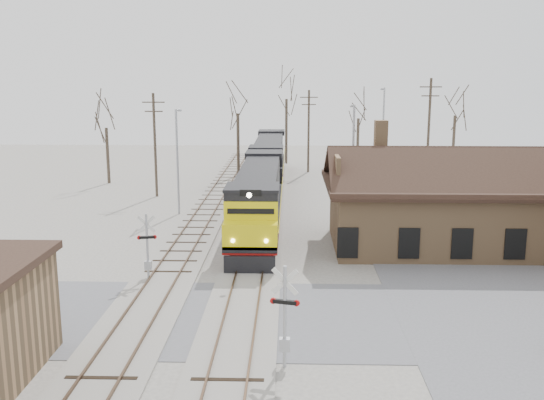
# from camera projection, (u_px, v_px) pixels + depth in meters

# --- Properties ---
(ground) EXTENTS (140.00, 140.00, 0.00)m
(ground) POSITION_uv_depth(u_px,v_px,m) (241.00, 317.00, 27.27)
(ground) COLOR #AAA59A
(ground) RESTS_ON ground
(road) EXTENTS (60.00, 9.00, 0.03)m
(road) POSITION_uv_depth(u_px,v_px,m) (241.00, 317.00, 27.26)
(road) COLOR #5A5A5F
(road) RESTS_ON ground
(track_main) EXTENTS (3.40, 90.00, 0.24)m
(track_main) POSITION_uv_depth(u_px,v_px,m) (258.00, 232.00, 41.95)
(track_main) COLOR #AAA59A
(track_main) RESTS_ON ground
(track_siding) EXTENTS (3.40, 90.00, 0.24)m
(track_siding) POSITION_uv_depth(u_px,v_px,m) (194.00, 232.00, 42.08)
(track_siding) COLOR #AAA59A
(track_siding) RESTS_ON ground
(depot) EXTENTS (15.20, 9.31, 7.90)m
(depot) POSITION_uv_depth(u_px,v_px,m) (445.00, 210.00, 38.20)
(depot) COLOR #9A7550
(depot) RESTS_ON ground
(locomotive_lead) EXTENTS (3.04, 20.33, 4.51)m
(locomotive_lead) POSITION_uv_depth(u_px,v_px,m) (258.00, 198.00, 41.94)
(locomotive_lead) COLOR black
(locomotive_lead) RESTS_ON ground
(locomotive_trailing) EXTENTS (3.04, 20.33, 4.27)m
(locomotive_trailing) POSITION_uv_depth(u_px,v_px,m) (269.00, 159.00, 62.12)
(locomotive_trailing) COLOR black
(locomotive_trailing) RESTS_ON ground
(crossbuck_near) EXTENTS (1.11, 0.35, 3.92)m
(crossbuck_near) POSITION_uv_depth(u_px,v_px,m) (285.00, 320.00, 22.23)
(crossbuck_near) COLOR #A5A8AD
(crossbuck_near) RESTS_ON ground
(crossbuck_far) EXTENTS (1.02, 0.32, 3.61)m
(crossbuck_far) POSITION_uv_depth(u_px,v_px,m) (147.00, 249.00, 31.94)
(crossbuck_far) COLOR #A5A8AD
(crossbuck_far) RESTS_ON ground
(streetlight_a) EXTENTS (0.25, 2.04, 8.21)m
(streetlight_a) POSITION_uv_depth(u_px,v_px,m) (178.00, 155.00, 47.09)
(streetlight_a) COLOR #A5A8AD
(streetlight_a) RESTS_ON ground
(streetlight_b) EXTENTS (0.25, 2.04, 8.64)m
(streetlight_b) POSITION_uv_depth(u_px,v_px,m) (353.00, 156.00, 45.15)
(streetlight_b) COLOR #A5A8AD
(streetlight_b) RESTS_ON ground
(streetlight_c) EXTENTS (0.25, 2.04, 9.63)m
(streetlight_c) POSITION_uv_depth(u_px,v_px,m) (383.00, 132.00, 58.88)
(streetlight_c) COLOR #A5A8AD
(streetlight_c) RESTS_ON ground
(utility_pole_a) EXTENTS (2.00, 0.24, 9.25)m
(utility_pole_a) POSITION_uv_depth(u_px,v_px,m) (155.00, 143.00, 53.96)
(utility_pole_a) COLOR #382D23
(utility_pole_a) RESTS_ON ground
(utility_pole_b) EXTENTS (2.00, 0.24, 9.21)m
(utility_pole_b) POSITION_uv_depth(u_px,v_px,m) (309.00, 130.00, 68.04)
(utility_pole_b) COLOR #382D23
(utility_pole_b) RESTS_ON ground
(utility_pole_c) EXTENTS (2.00, 0.24, 10.54)m
(utility_pole_c) POSITION_uv_depth(u_px,v_px,m) (428.00, 134.00, 55.59)
(utility_pole_c) COLOR #382D23
(utility_pole_c) RESTS_ON ground
(tree_a) EXTENTS (3.75, 3.75, 9.20)m
(tree_a) POSITION_uv_depth(u_px,v_px,m) (106.00, 119.00, 60.49)
(tree_a) COLOR #382D23
(tree_a) RESTS_ON ground
(tree_b) EXTENTS (4.54, 4.54, 11.13)m
(tree_b) POSITION_uv_depth(u_px,v_px,m) (238.00, 103.00, 64.43)
(tree_b) COLOR #382D23
(tree_b) RESTS_ON ground
(tree_c) EXTENTS (5.33, 5.33, 13.06)m
(tree_c) POSITION_uv_depth(u_px,v_px,m) (287.00, 88.00, 73.95)
(tree_c) COLOR #382D23
(tree_c) RESTS_ON ground
(tree_d) EXTENTS (3.97, 3.97, 9.74)m
(tree_d) POSITION_uv_depth(u_px,v_px,m) (359.00, 110.00, 69.49)
(tree_d) COLOR #382D23
(tree_d) RESTS_ON ground
(tree_e) EXTENTS (4.38, 4.38, 10.73)m
(tree_e) POSITION_uv_depth(u_px,v_px,m) (456.00, 105.00, 64.81)
(tree_e) COLOR #382D23
(tree_e) RESTS_ON ground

